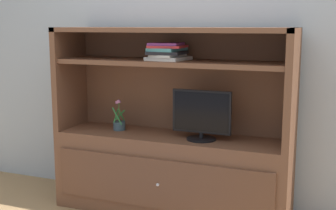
# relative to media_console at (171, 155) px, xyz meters

# --- Properties ---
(painted_rear_wall) EXTENTS (6.00, 0.10, 2.80)m
(painted_rear_wall) POSITION_rel_media_console_xyz_m (0.00, 0.34, 0.92)
(painted_rear_wall) COLOR #9EA8B2
(painted_rear_wall) RESTS_ON ground_plane
(media_console) EXTENTS (1.87, 0.50, 1.47)m
(media_console) POSITION_rel_media_console_xyz_m (0.00, 0.00, 0.00)
(media_console) COLOR brown
(media_console) RESTS_ON ground_plane
(tv_monitor) EXTENTS (0.45, 0.22, 0.38)m
(tv_monitor) POSITION_rel_media_console_xyz_m (0.26, -0.04, 0.35)
(tv_monitor) COLOR black
(tv_monitor) RESTS_ON media_console
(potted_plant) EXTENTS (0.11, 0.12, 0.25)m
(potted_plant) POSITION_rel_media_console_xyz_m (-0.46, 0.01, 0.21)
(potted_plant) COLOR #384C56
(potted_plant) RESTS_ON media_console
(magazine_stack) EXTENTS (0.30, 0.33, 0.13)m
(magazine_stack) POSITION_rel_media_console_xyz_m (-0.02, -0.00, 0.81)
(magazine_stack) COLOR silver
(magazine_stack) RESTS_ON media_console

